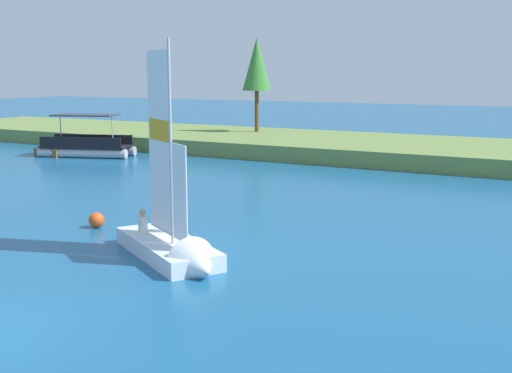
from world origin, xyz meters
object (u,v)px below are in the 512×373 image
(wooden_dock, at_px, (76,149))
(sailboat, at_px, (178,248))
(channel_buoy, at_px, (96,220))
(pontoon_boat, at_px, (87,146))
(shoreline_tree_left, at_px, (257,65))

(wooden_dock, xyz_separation_m, sailboat, (20.72, -17.20, 0.18))
(wooden_dock, distance_m, channel_buoy, 21.94)
(wooden_dock, bearing_deg, sailboat, -39.70)
(sailboat, relative_size, channel_buoy, 12.49)
(pontoon_boat, relative_size, channel_buoy, 11.68)
(shoreline_tree_left, relative_size, channel_buoy, 12.80)
(shoreline_tree_left, height_order, channel_buoy, shoreline_tree_left)
(sailboat, distance_m, pontoon_boat, 24.62)
(sailboat, bearing_deg, channel_buoy, -171.44)
(sailboat, height_order, pontoon_boat, sailboat)
(sailboat, distance_m, channel_buoy, 5.28)
(shoreline_tree_left, bearing_deg, pontoon_boat, -119.25)
(wooden_dock, distance_m, sailboat, 26.93)
(shoreline_tree_left, relative_size, sailboat, 1.02)
(shoreline_tree_left, distance_m, channel_buoy, 26.75)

